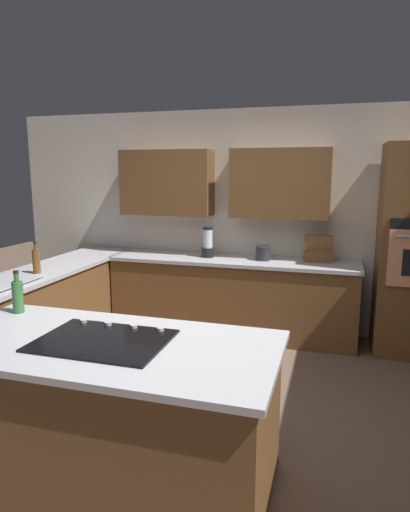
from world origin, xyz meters
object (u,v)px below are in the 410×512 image
(spice_rack, at_px, (318,249))
(blender, at_px, (208,244))
(dish_soap_bottle, at_px, (36,261))
(cooktop, at_px, (103,340))
(kettle, at_px, (263,253))
(oil_bottle, at_px, (18,296))

(spice_rack, bearing_deg, blender, 2.51)
(dish_soap_bottle, bearing_deg, blender, -136.58)
(cooktop, height_order, spice_rack, spice_rack)
(kettle, xyz_separation_m, oil_bottle, (1.35, 2.39, 0.04))
(blender, xyz_separation_m, spice_rack, (-1.25, -0.05, -0.00))
(blender, xyz_separation_m, kettle, (-0.65, -0.00, -0.07))
(cooktop, xyz_separation_m, oil_bottle, (0.84, -0.32, 0.12))
(dish_soap_bottle, relative_size, oil_bottle, 1.04)
(cooktop, xyz_separation_m, dish_soap_bottle, (1.51, -1.41, 0.12))
(cooktop, relative_size, oil_bottle, 2.50)
(kettle, xyz_separation_m, dish_soap_bottle, (2.02, 1.30, 0.05))
(spice_rack, xyz_separation_m, oil_bottle, (1.95, 2.44, -0.03))
(cooktop, xyz_separation_m, kettle, (-0.51, -2.70, 0.07))
(spice_rack, relative_size, kettle, 1.83)
(cooktop, height_order, oil_bottle, oil_bottle)
(kettle, relative_size, oil_bottle, 0.55)
(cooktop, distance_m, blender, 2.71)
(blender, bearing_deg, dish_soap_bottle, 43.42)
(blender, distance_m, spice_rack, 1.25)
(blender, relative_size, dish_soap_bottle, 1.12)
(kettle, bearing_deg, spice_rack, -174.77)
(cooktop, bearing_deg, oil_bottle, -20.54)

